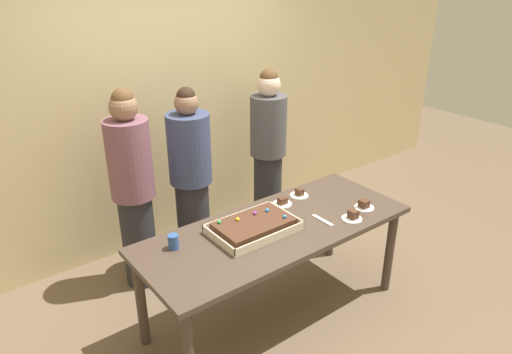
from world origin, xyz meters
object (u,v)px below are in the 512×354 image
(sheet_cake, at_px, (254,226))
(plated_slice_near_left, at_px, (364,206))
(plated_slice_near_right, at_px, (282,202))
(plated_slice_far_left, at_px, (299,194))
(person_serving_front, at_px, (133,189))
(cake_server_utensil, at_px, (323,220))
(person_green_shirt_behind, at_px, (268,150))
(plated_slice_far_right, at_px, (353,216))
(person_striped_tie_right, at_px, (191,179))
(party_table, at_px, (276,237))
(drink_cup_nearest, at_px, (173,242))

(sheet_cake, bearing_deg, plated_slice_near_left, -15.71)
(plated_slice_near_left, xyz_separation_m, plated_slice_near_right, (-0.46, 0.43, -0.00))
(plated_slice_far_left, bearing_deg, person_serving_front, 145.00)
(cake_server_utensil, relative_size, person_green_shirt_behind, 0.12)
(plated_slice_near_left, distance_m, cake_server_utensil, 0.39)
(plated_slice_far_left, relative_size, cake_server_utensil, 0.75)
(plated_slice_far_left, bearing_deg, plated_slice_near_left, -61.11)
(sheet_cake, height_order, plated_slice_far_right, sheet_cake)
(plated_slice_far_right, bearing_deg, plated_slice_near_right, 117.85)
(plated_slice_far_right, bearing_deg, person_green_shirt_behind, 78.14)
(plated_slice_far_right, distance_m, person_striped_tie_right, 1.38)
(person_green_shirt_behind, bearing_deg, person_striped_tie_right, -40.45)
(cake_server_utensil, xyz_separation_m, person_serving_front, (-0.94, 1.15, 0.09))
(plated_slice_near_left, distance_m, plated_slice_far_left, 0.52)
(plated_slice_far_right, relative_size, person_green_shirt_behind, 0.09)
(plated_slice_near_left, bearing_deg, party_table, 164.42)
(party_table, distance_m, drink_cup_nearest, 0.75)
(party_table, xyz_separation_m, drink_cup_nearest, (-0.71, 0.19, 0.14))
(drink_cup_nearest, bearing_deg, person_green_shirt_behind, 30.44)
(person_serving_front, bearing_deg, cake_server_utensil, 13.83)
(plated_slice_far_left, relative_size, person_green_shirt_behind, 0.09)
(person_serving_front, bearing_deg, plated_slice_far_left, 29.61)
(party_table, bearing_deg, plated_slice_near_right, 42.39)
(plated_slice_near_left, bearing_deg, plated_slice_near_right, 136.98)
(cake_server_utensil, relative_size, person_serving_front, 0.12)
(drink_cup_nearest, xyz_separation_m, person_green_shirt_behind, (1.50, 0.88, 0.02))
(sheet_cake, xyz_separation_m, plated_slice_near_right, (0.41, 0.18, -0.02))
(plated_slice_far_left, height_order, cake_server_utensil, plated_slice_far_left)
(plated_slice_near_right, height_order, cake_server_utensil, plated_slice_near_right)
(plated_slice_far_right, xyz_separation_m, cake_server_utensil, (-0.19, 0.12, -0.02))
(cake_server_utensil, bearing_deg, plated_slice_far_right, -31.93)
(person_serving_front, distance_m, person_green_shirt_behind, 1.41)
(person_green_shirt_behind, bearing_deg, plated_slice_far_right, 30.99)
(plated_slice_far_right, bearing_deg, plated_slice_far_left, 95.86)
(plated_slice_near_left, distance_m, plated_slice_near_right, 0.62)
(drink_cup_nearest, distance_m, cake_server_utensil, 1.09)
(sheet_cake, relative_size, person_striped_tie_right, 0.37)
(plated_slice_far_right, relative_size, cake_server_utensil, 0.75)
(plated_slice_near_left, relative_size, cake_server_utensil, 0.75)
(person_green_shirt_behind, bearing_deg, party_table, 6.56)
(plated_slice_near_right, bearing_deg, person_serving_front, 138.03)
(plated_slice_far_right, xyz_separation_m, drink_cup_nearest, (-1.22, 0.45, 0.03))
(person_serving_front, bearing_deg, sheet_cake, 0.01)
(party_table, bearing_deg, person_serving_front, 121.55)
(person_striped_tie_right, bearing_deg, plated_slice_near_right, 29.41)
(plated_slice_far_left, bearing_deg, person_green_shirt_behind, 67.75)
(plated_slice_near_right, relative_size, person_green_shirt_behind, 0.09)
(sheet_cake, height_order, plated_slice_near_left, sheet_cake)
(party_table, bearing_deg, plated_slice_near_left, -15.58)
(party_table, height_order, plated_slice_near_left, plated_slice_near_left)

